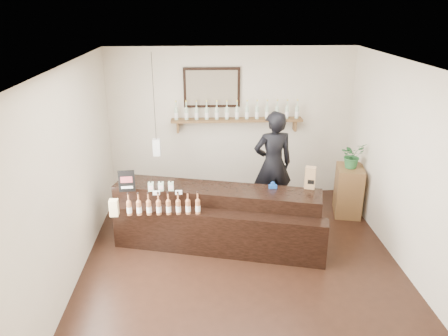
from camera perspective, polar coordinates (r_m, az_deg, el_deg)
ground at (r=6.45m, az=2.28°, el=-12.27°), size 5.00×5.00×0.00m
room_shell at (r=5.70m, az=2.53°, el=2.21°), size 5.00×5.00×5.00m
back_wall_decor at (r=7.95m, az=-0.06°, el=8.04°), size 2.66×0.96×1.69m
counter at (r=6.72m, az=-1.03°, el=-6.66°), size 3.20×1.59×1.03m
promo_sign at (r=6.59m, az=-12.60°, el=-1.69°), size 0.24×0.04×0.33m
paper_bag at (r=6.68m, az=11.19°, el=-1.25°), size 0.18×0.16×0.34m
tape_dispenser at (r=6.63m, az=6.40°, el=-2.33°), size 0.12×0.05×0.10m
side_cabinet at (r=7.94m, az=15.93°, el=-2.86°), size 0.54×0.67×0.87m
potted_plant at (r=7.71m, az=16.40°, el=1.59°), size 0.50×0.47×0.44m
shopkeeper at (r=7.44m, az=6.44°, el=1.36°), size 0.84×0.62×2.10m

